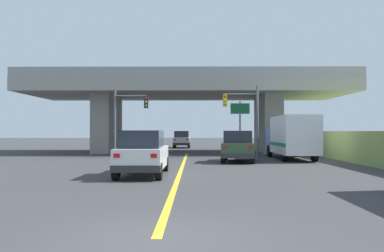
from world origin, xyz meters
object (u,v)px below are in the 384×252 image
at_px(suv_crossing, 238,146).
at_px(highway_sign, 240,115).
at_px(suv_lead, 143,153).
at_px(sedan_oncoming, 182,139).
at_px(traffic_signal_farside, 126,113).
at_px(box_truck, 292,137).
at_px(traffic_signal_nearside, 246,112).

relative_size(suv_crossing, highway_sign, 0.98).
distance_m(suv_lead, sedan_oncoming, 29.15).
bearing_deg(traffic_signal_farside, box_truck, -13.06).
relative_size(sedan_oncoming, highway_sign, 0.95).
bearing_deg(suv_lead, sedan_oncoming, 88.53).
bearing_deg(suv_lead, traffic_signal_farside, 103.30).
bearing_deg(sedan_oncoming, suv_crossing, -78.37).
height_order(suv_crossing, box_truck, box_truck).
distance_m(box_truck, traffic_signal_farside, 12.63).
distance_m(suv_crossing, highway_sign, 9.18).
bearing_deg(traffic_signal_farside, suv_crossing, -31.63).
height_order(suv_lead, box_truck, box_truck).
height_order(box_truck, highway_sign, highway_sign).
height_order(sedan_oncoming, highway_sign, highway_sign).
distance_m(traffic_signal_nearside, highway_sign, 4.03).
height_order(suv_lead, traffic_signal_nearside, traffic_signal_nearside).
bearing_deg(sedan_oncoming, traffic_signal_nearside, -71.61).
height_order(traffic_signal_farside, highway_sign, traffic_signal_farside).
bearing_deg(sedan_oncoming, box_truck, -66.32).
distance_m(suv_lead, box_truck, 13.55).
bearing_deg(traffic_signal_farside, sedan_oncoming, 77.01).
relative_size(sedan_oncoming, traffic_signal_farside, 0.83).
bearing_deg(traffic_signal_nearside, box_truck, -41.48).
xyz_separation_m(traffic_signal_farside, highway_sign, (9.32, 3.75, 0.02)).
bearing_deg(traffic_signal_nearside, suv_crossing, -103.33).
bearing_deg(suv_crossing, box_truck, 36.22).
distance_m(traffic_signal_nearside, traffic_signal_farside, 9.30).
xyz_separation_m(box_truck, sedan_oncoming, (-8.41, 19.17, -0.59)).
bearing_deg(box_truck, traffic_signal_farside, 166.94).
bearing_deg(traffic_signal_nearside, highway_sign, 89.65).
relative_size(box_truck, sedan_oncoming, 1.62).
bearing_deg(traffic_signal_farside, highway_sign, 21.92).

